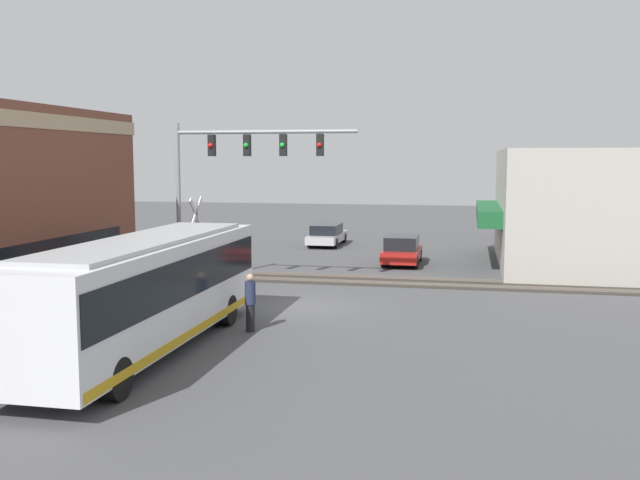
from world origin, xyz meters
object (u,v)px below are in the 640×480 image
at_px(crossing_signal, 196,233).
at_px(pedestrian_near_bus, 250,302).
at_px(parked_car_red, 402,251).
at_px(city_bus, 147,289).
at_px(parked_car_silver, 327,235).

distance_m(crossing_signal, pedestrian_near_bus, 8.82).
distance_m(crossing_signal, parked_car_red, 11.50).
xyz_separation_m(city_bus, parked_car_silver, (25.60, -0.00, -1.14)).
height_order(parked_car_red, parked_car_silver, parked_car_red).
bearing_deg(parked_car_silver, pedestrian_near_bus, -174.71).
bearing_deg(city_bus, parked_car_red, -16.40).
height_order(city_bus, crossing_signal, crossing_signal).
bearing_deg(parked_car_silver, city_bus, 180.00).
distance_m(city_bus, pedestrian_near_bus, 3.67).
bearing_deg(pedestrian_near_bus, parked_car_red, -12.05).
height_order(parked_car_silver, pedestrian_near_bus, pedestrian_near_bus).
distance_m(parked_car_red, pedestrian_near_bus, 15.81).
relative_size(crossing_signal, parked_car_silver, 0.78).
relative_size(city_bus, crossing_signal, 3.02).
relative_size(city_bus, parked_car_red, 2.69).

